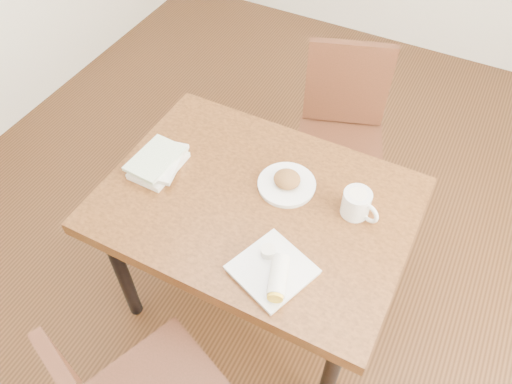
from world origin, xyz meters
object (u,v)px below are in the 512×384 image
at_px(plate_burrito, 274,272).
at_px(book_stack, 159,162).
at_px(chair_far, 342,127).
at_px(table, 256,214).
at_px(plate_scone, 287,183).
at_px(coffee_mug, 357,204).

relative_size(plate_burrito, book_stack, 1.21).
distance_m(chair_far, book_stack, 0.96).
distance_m(table, plate_burrito, 0.35).
height_order(table, chair_far, chair_far).
height_order(plate_scone, coffee_mug, coffee_mug).
xyz_separation_m(plate_scone, plate_burrito, (0.13, -0.38, 0.00)).
relative_size(coffee_mug, book_stack, 0.60).
height_order(chair_far, coffee_mug, chair_far).
bearing_deg(table, plate_scone, 57.88).
distance_m(coffee_mug, book_stack, 0.79).
relative_size(chair_far, book_stack, 3.78).
bearing_deg(chair_far, plate_scone, -91.08).
xyz_separation_m(table, chair_far, (0.09, 0.76, -0.12)).
relative_size(table, book_stack, 4.64).
xyz_separation_m(chair_far, plate_scone, (-0.01, -0.64, 0.22)).
bearing_deg(chair_far, plate_burrito, -83.40).
relative_size(chair_far, plate_scone, 4.20).
bearing_deg(table, coffee_mug, 18.02).
distance_m(table, book_stack, 0.44).
xyz_separation_m(chair_far, book_stack, (-0.51, -0.78, 0.23)).
height_order(plate_scone, plate_burrito, plate_burrito).
relative_size(chair_far, plate_burrito, 3.11).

